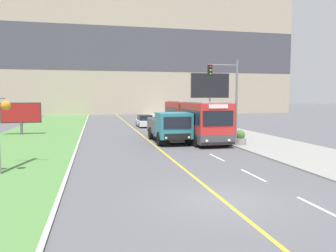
# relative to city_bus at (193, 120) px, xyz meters

# --- Properties ---
(ground_plane) EXTENTS (300.00, 300.00, 0.00)m
(ground_plane) POSITION_rel_city_bus_xyz_m (-3.96, -16.56, -1.63)
(ground_plane) COLOR #56565B
(lane_marking_centre) EXTENTS (2.88, 140.00, 0.01)m
(lane_marking_centre) POSITION_rel_city_bus_xyz_m (-3.64, -15.11, -1.63)
(lane_marking_centre) COLOR gold
(lane_marking_centre) RESTS_ON ground_plane
(apartment_block_background) EXTENTS (80.00, 8.04, 25.79)m
(apartment_block_background) POSITION_rel_city_bus_xyz_m (-3.96, 45.62, 11.27)
(apartment_block_background) COLOR #BCAD93
(apartment_block_background) RESTS_ON ground_plane
(city_bus) EXTENTS (2.66, 11.82, 3.21)m
(city_bus) POSITION_rel_city_bus_xyz_m (0.00, 0.00, 0.00)
(city_bus) COLOR red
(city_bus) RESTS_ON ground_plane
(dump_truck) EXTENTS (2.51, 6.84, 2.42)m
(dump_truck) POSITION_rel_city_bus_xyz_m (-2.53, -2.30, -0.39)
(dump_truck) COLOR black
(dump_truck) RESTS_ON ground_plane
(car_distant) EXTENTS (1.80, 4.30, 1.45)m
(car_distant) POSITION_rel_city_bus_xyz_m (-2.36, 12.40, -0.94)
(car_distant) COLOR silver
(car_distant) RESTS_ON ground_plane
(traffic_light_mast) EXTENTS (2.28, 0.32, 6.26)m
(traffic_light_mast) POSITION_rel_city_bus_xyz_m (1.18, -4.78, 2.34)
(traffic_light_mast) COLOR slate
(traffic_light_mast) RESTS_ON ground_plane
(billboard_large) EXTENTS (5.07, 0.24, 6.61)m
(billboard_large) POSITION_rel_city_bus_xyz_m (6.07, 12.67, 3.24)
(billboard_large) COLOR #59595B
(billboard_large) RESTS_ON ground_plane
(billboard_small) EXTENTS (3.64, 0.24, 3.08)m
(billboard_small) POSITION_rel_city_bus_xyz_m (-15.13, 6.43, 0.41)
(billboard_small) COLOR #59595B
(billboard_small) RESTS_ON ground_plane
(planter_round_near) EXTENTS (0.91, 0.91, 1.10)m
(planter_round_near) POSITION_rel_city_bus_xyz_m (2.20, -4.63, -1.07)
(planter_round_near) COLOR gray
(planter_round_near) RESTS_ON sidewalk_right
(planter_round_second) EXTENTS (0.90, 0.90, 1.11)m
(planter_round_second) POSITION_rel_city_bus_xyz_m (2.28, 0.61, -1.06)
(planter_round_second) COLOR gray
(planter_round_second) RESTS_ON sidewalk_right
(planter_round_third) EXTENTS (0.85, 0.85, 1.10)m
(planter_round_third) POSITION_rel_city_bus_xyz_m (2.21, 5.84, -1.06)
(planter_round_third) COLOR gray
(planter_round_third) RESTS_ON sidewalk_right
(planter_round_far) EXTENTS (0.94, 0.94, 1.15)m
(planter_round_far) POSITION_rel_city_bus_xyz_m (2.44, 11.08, -1.04)
(planter_round_far) COLOR gray
(planter_round_far) RESTS_ON sidewalk_right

